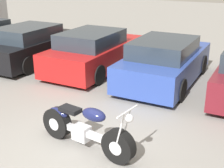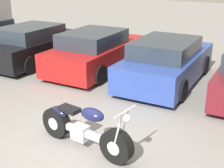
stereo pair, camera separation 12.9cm
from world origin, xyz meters
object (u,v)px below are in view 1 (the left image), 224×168
Objects in this scene: parked_car_black at (32,45)px; motorcycle at (85,129)px; parked_car_red at (94,52)px; parked_car_blue at (165,62)px.

motorcycle is at bearing -40.45° from parked_car_black.
parked_car_black and parked_car_red have the same top height.
parked_car_red is 2.58m from parked_car_blue.
parked_car_black is at bearing 139.55° from motorcycle.
parked_car_black is 1.00× the size of parked_car_blue.
parked_car_black reaches higher than motorcycle.
motorcycle is 0.53× the size of parked_car_black.
parked_car_black is at bearing -174.90° from parked_car_red.
parked_car_blue reaches higher than motorcycle.
motorcycle is 5.11m from parked_car_red.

